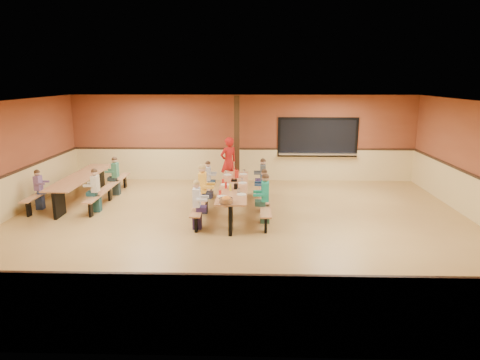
{
  "coord_description": "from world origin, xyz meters",
  "views": [
    {
      "loc": [
        0.31,
        -9.91,
        3.56
      ],
      "look_at": [
        0.03,
        0.15,
        1.15
      ],
      "focal_mm": 32.0,
      "sensor_mm": 36.0,
      "label": 1
    }
  ],
  "objects": [
    {
      "name": "room_envelope",
      "position": [
        0.0,
        0.0,
        0.69
      ],
      "size": [
        12.04,
        10.04,
        3.02
      ],
      "color": "brown",
      "rests_on": "ground"
    },
    {
      "name": "cafeteria_table_second",
      "position": [
        -4.74,
        2.25,
        0.53
      ],
      "size": [
        1.91,
        3.7,
        0.74
      ],
      "color": "#AB6D44",
      "rests_on": "ground"
    },
    {
      "name": "kitchen_pass_through",
      "position": [
        2.6,
        4.96,
        1.49
      ],
      "size": [
        2.78,
        0.28,
        1.38
      ],
      "color": "black",
      "rests_on": "ground"
    },
    {
      "name": "condiment_ketchup",
      "position": [
        -0.37,
        0.9,
        0.82
      ],
      "size": [
        0.06,
        0.06,
        0.17
      ],
      "primitive_type": "cylinder",
      "color": "#B2140F",
      "rests_on": "cafeteria_table_main"
    },
    {
      "name": "napkin_dispenser",
      "position": [
        -0.1,
        0.88,
        0.8
      ],
      "size": [
        0.1,
        0.14,
        0.13
      ],
      "primitive_type": "cube",
      "color": "black",
      "rests_on": "cafeteria_table_main"
    },
    {
      "name": "condiment_mustard",
      "position": [
        -0.24,
        0.7,
        0.82
      ],
      "size": [
        0.06,
        0.06,
        0.17
      ],
      "primitive_type": "cylinder",
      "color": "yellow",
      "rests_on": "cafeteria_table_main"
    },
    {
      "name": "seated_child_teal_right",
      "position": [
        0.65,
        0.36,
        0.62
      ],
      "size": [
        0.39,
        0.32,
        1.24
      ],
      "primitive_type": null,
      "color": "#1B9A77",
      "rests_on": "ground"
    },
    {
      "name": "seated_adult_yellow",
      "position": [
        -1.0,
        1.12,
        0.66
      ],
      "size": [
        0.42,
        0.34,
        1.31
      ],
      "primitive_type": null,
      "color": "yellow",
      "rests_on": "ground"
    },
    {
      "name": "table_paddle",
      "position": [
        -0.18,
        1.72,
        0.88
      ],
      "size": [
        0.16,
        0.16,
        0.56
      ],
      "color": "black",
      "rests_on": "cafeteria_table_main"
    },
    {
      "name": "seated_child_navy_right",
      "position": [
        0.65,
        1.37,
        0.57
      ],
      "size": [
        0.34,
        0.28,
        1.15
      ],
      "primitive_type": null,
      "color": "navy",
      "rests_on": "ground"
    },
    {
      "name": "seated_child_purple_sec",
      "position": [
        -5.56,
        1.33,
        0.55
      ],
      "size": [
        0.32,
        0.26,
        1.11
      ],
      "primitive_type": null,
      "color": "slate",
      "rests_on": "ground"
    },
    {
      "name": "cafeteria_table_main",
      "position": [
        -0.18,
        1.21,
        0.53
      ],
      "size": [
        1.91,
        3.7,
        0.74
      ],
      "color": "#AB6D44",
      "rests_on": "ground"
    },
    {
      "name": "punch_pitcher",
      "position": [
        -0.15,
        2.18,
        0.85
      ],
      "size": [
        0.16,
        0.16,
        0.22
      ],
      "primitive_type": "cylinder",
      "color": "red",
      "rests_on": "cafeteria_table_main"
    },
    {
      "name": "seated_child_char_right",
      "position": [
        0.65,
        2.76,
        0.59
      ],
      "size": [
        0.35,
        0.29,
        1.18
      ],
      "primitive_type": null,
      "color": "#42484C",
      "rests_on": "ground"
    },
    {
      "name": "seated_child_tan_sec",
      "position": [
        -3.91,
        1.16,
        0.59
      ],
      "size": [
        0.35,
        0.29,
        1.18
      ],
      "primitive_type": null,
      "color": "#BEB295",
      "rests_on": "ground"
    },
    {
      "name": "seated_child_green_sec",
      "position": [
        -3.91,
        2.89,
        0.59
      ],
      "size": [
        0.36,
        0.29,
        1.18
      ],
      "primitive_type": null,
      "color": "#387658",
      "rests_on": "ground"
    },
    {
      "name": "structural_post",
      "position": [
        -0.2,
        4.4,
        1.5
      ],
      "size": [
        0.18,
        0.18,
        3.0
      ],
      "primitive_type": "cube",
      "color": "black",
      "rests_on": "ground"
    },
    {
      "name": "place_settings",
      "position": [
        -0.18,
        1.21,
        0.8
      ],
      "size": [
        0.65,
        3.3,
        0.11
      ],
      "primitive_type": null,
      "color": "beige",
      "rests_on": "cafeteria_table_main"
    },
    {
      "name": "chip_bowl",
      "position": [
        -0.28,
        -0.44,
        0.81
      ],
      "size": [
        0.32,
        0.32,
        0.15
      ],
      "primitive_type": null,
      "color": "orange",
      "rests_on": "cafeteria_table_main"
    },
    {
      "name": "seated_child_grey_left",
      "position": [
        -1.0,
        2.57,
        0.56
      ],
      "size": [
        0.33,
        0.27,
        1.13
      ],
      "primitive_type": null,
      "color": "#B3B3B3",
      "rests_on": "ground"
    },
    {
      "name": "standing_woman",
      "position": [
        -0.46,
        4.0,
        0.84
      ],
      "size": [
        0.73,
        0.67,
        1.67
      ],
      "primitive_type": "imported",
      "rotation": [
        0.0,
        0.0,
        3.74
      ],
      "color": "#AB1613",
      "rests_on": "ground"
    },
    {
      "name": "ground",
      "position": [
        0.0,
        0.0,
        0.0
      ],
      "size": [
        12.0,
        12.0,
        0.0
      ],
      "primitive_type": "plane",
      "color": "olive",
      "rests_on": "ground"
    },
    {
      "name": "seated_child_white_left",
      "position": [
        -1.0,
        -0.13,
        0.59
      ],
      "size": [
        0.36,
        0.29,
        1.18
      ],
      "primitive_type": null,
      "color": "white",
      "rests_on": "ground"
    }
  ]
}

